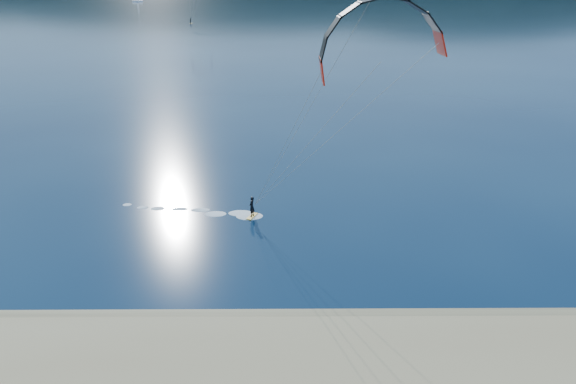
{
  "coord_description": "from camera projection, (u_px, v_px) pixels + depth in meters",
  "views": [
    {
      "loc": [
        2.97,
        -16.93,
        16.12
      ],
      "look_at": [
        3.15,
        10.0,
        5.0
      ],
      "focal_mm": 32.16,
      "sensor_mm": 36.0,
      "label": 1
    }
  ],
  "objects": [
    {
      "name": "sailboat",
      "position": [
        137.0,
        1.0,
        396.51
      ],
      "size": [
        7.94,
        4.98,
        11.06
      ],
      "color": "white",
      "rests_on": "ground"
    },
    {
      "name": "kitesurfer_near",
      "position": [
        370.0,
        71.0,
        28.74
      ],
      "size": [
        22.1,
        8.32,
        15.07
      ],
      "color": "gold",
      "rests_on": "ground"
    },
    {
      "name": "wet_sand",
      "position": [
        226.0,
        325.0,
        25.93
      ],
      "size": [
        220.0,
        2.5,
        0.1
      ],
      "color": "olive",
      "rests_on": "ground"
    }
  ]
}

